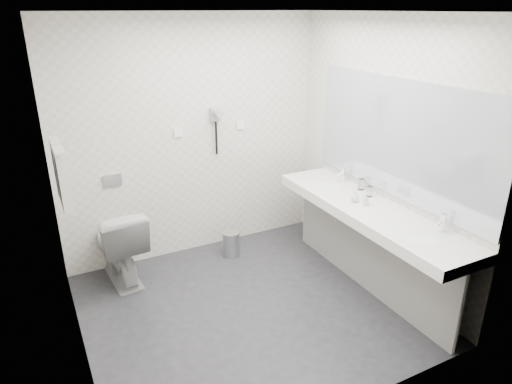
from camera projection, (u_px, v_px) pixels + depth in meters
floor at (249, 308)px, 4.17m from camera, size 2.80×2.80×0.00m
ceiling at (247, 12)px, 3.24m from camera, size 2.80×2.80×0.00m
wall_back at (192, 140)px, 4.78m from camera, size 2.80×0.00×2.80m
wall_front at (349, 248)px, 2.64m from camera, size 2.80×0.00×2.80m
wall_left at (62, 211)px, 3.11m from camera, size 0.00×2.60×2.60m
wall_right at (382, 155)px, 4.30m from camera, size 0.00×2.60×2.60m
vanity_counter at (369, 212)px, 4.19m from camera, size 0.55×2.20×0.10m
vanity_panel at (367, 252)px, 4.36m from camera, size 0.03×2.15×0.75m
vanity_post_near at (459, 311)px, 3.51m from camera, size 0.06×0.06×0.75m
vanity_post_far at (309, 212)px, 5.23m from camera, size 0.06×0.06×0.75m
mirror at (399, 139)px, 4.06m from camera, size 0.02×2.20×1.05m
basin_near at (424, 238)px, 3.64m from camera, size 0.40×0.31×0.05m
basin_far at (327, 186)px, 4.71m from camera, size 0.40×0.31×0.05m
faucet_near at (443, 223)px, 3.69m from camera, size 0.04×0.04×0.15m
faucet_far at (343, 174)px, 4.76m from camera, size 0.04×0.04×0.15m
soap_bottle_a at (366, 200)px, 4.18m from camera, size 0.07×0.07×0.11m
soap_bottle_b at (355, 196)px, 4.27m from camera, size 0.12×0.12×0.10m
glass_left at (370, 191)px, 4.38m from camera, size 0.06×0.06×0.10m
glass_right at (361, 184)px, 4.55m from camera, size 0.06×0.06×0.11m
toilet at (119, 244)px, 4.48m from camera, size 0.49×0.79×0.77m
flush_plate at (112, 181)px, 4.52m from camera, size 0.18×0.02×0.12m
pedal_bin at (231, 244)px, 5.02m from camera, size 0.19×0.19×0.26m
bin_lid at (231, 233)px, 4.97m from camera, size 0.19×0.19×0.02m
towel_rail at (55, 147)px, 3.47m from camera, size 0.02×0.62×0.02m
towel_near at (63, 180)px, 3.45m from camera, size 0.07×0.24×0.48m
towel_far at (59, 169)px, 3.68m from camera, size 0.07×0.24×0.48m
dryer_cradle at (215, 114)px, 4.77m from camera, size 0.10×0.04×0.14m
dryer_barrel at (218, 113)px, 4.70m from camera, size 0.08×0.14×0.08m
dryer_cord at (216, 138)px, 4.85m from camera, size 0.02×0.02×0.35m
switch_plate_a at (178, 133)px, 4.67m from camera, size 0.09×0.02×0.09m
switch_plate_b at (241, 125)px, 4.97m from camera, size 0.09×0.02×0.09m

